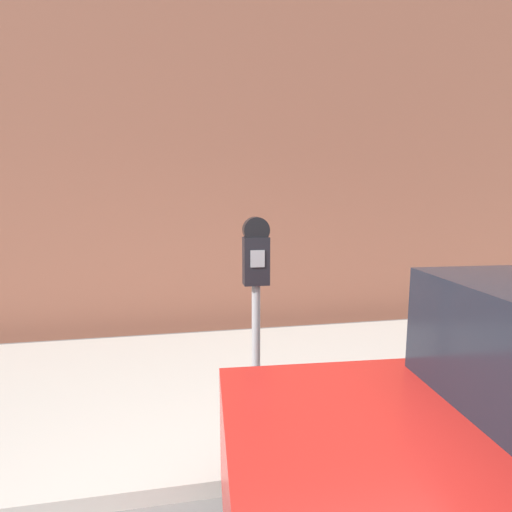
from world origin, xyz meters
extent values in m
cube|color=#BCB7AD|center=(0.00, 2.20, 0.06)|extent=(24.00, 2.80, 0.12)
cube|color=#935642|center=(0.00, 4.13, 2.79)|extent=(24.00, 0.30, 5.59)
cylinder|color=gray|center=(-0.25, 1.35, 0.68)|extent=(0.06, 0.06, 1.13)
cube|color=black|center=(-0.25, 1.35, 1.42)|extent=(0.19, 0.12, 0.35)
cube|color=gray|center=(-0.25, 1.29, 1.44)|extent=(0.10, 0.01, 0.12)
cylinder|color=black|center=(-0.25, 1.35, 1.64)|extent=(0.19, 0.09, 0.19)
cylinder|color=black|center=(0.21, 0.51, 0.36)|extent=(0.73, 0.26, 0.72)
camera|label=1|loc=(-0.78, -1.47, 1.89)|focal=28.00mm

